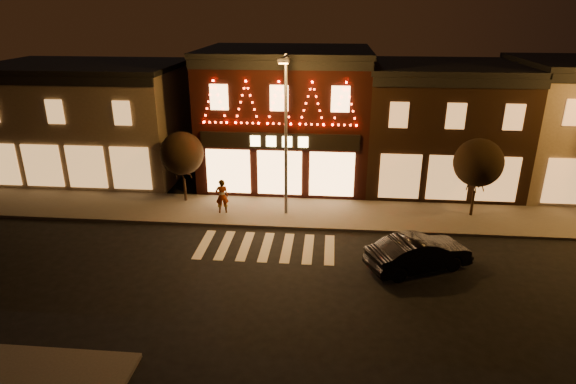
# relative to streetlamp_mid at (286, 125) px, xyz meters

# --- Properties ---
(ground) EXTENTS (120.00, 120.00, 0.00)m
(ground) POSITION_rel_streetlamp_mid_xyz_m (-0.59, -7.53, -5.08)
(ground) COLOR black
(ground) RESTS_ON ground
(sidewalk_far) EXTENTS (44.00, 4.00, 0.15)m
(sidewalk_far) POSITION_rel_streetlamp_mid_xyz_m (1.41, 0.47, -5.00)
(sidewalk_far) COLOR #47423D
(sidewalk_far) RESTS_ON ground
(building_left) EXTENTS (12.20, 8.28, 7.30)m
(building_left) POSITION_rel_streetlamp_mid_xyz_m (-13.59, 6.46, -1.42)
(building_left) COLOR #685C4A
(building_left) RESTS_ON ground
(building_pulp) EXTENTS (10.20, 8.34, 8.30)m
(building_pulp) POSITION_rel_streetlamp_mid_xyz_m (-0.59, 6.44, -0.91)
(building_pulp) COLOR black
(building_pulp) RESTS_ON ground
(building_right_a) EXTENTS (9.20, 8.28, 7.50)m
(building_right_a) POSITION_rel_streetlamp_mid_xyz_m (8.91, 6.46, -1.32)
(building_right_a) COLOR black
(building_right_a) RESTS_ON ground
(streetlamp_mid) EXTENTS (0.54, 1.92, 8.40)m
(streetlamp_mid) POSITION_rel_streetlamp_mid_xyz_m (0.00, 0.00, 0.00)
(streetlamp_mid) COLOR #59595E
(streetlamp_mid) RESTS_ON sidewalk_far
(tree_left) EXTENTS (2.42, 2.42, 4.05)m
(tree_left) POSITION_rel_streetlamp_mid_xyz_m (-5.98, 1.52, -2.10)
(tree_left) COLOR black
(tree_left) RESTS_ON sidewalk_far
(tree_right) EXTENTS (2.52, 2.52, 4.22)m
(tree_right) POSITION_rel_streetlamp_mid_xyz_m (9.96, 0.89, -1.98)
(tree_right) COLOR black
(tree_right) RESTS_ON sidewalk_far
(dark_sedan) EXTENTS (4.83, 3.38, 1.51)m
(dark_sedan) POSITION_rel_streetlamp_mid_xyz_m (6.24, -4.92, -4.32)
(dark_sedan) COLOR black
(dark_sedan) RESTS_ON ground
(pedestrian) EXTENTS (0.78, 0.61, 1.90)m
(pedestrian) POSITION_rel_streetlamp_mid_xyz_m (-3.46, -0.01, -3.98)
(pedestrian) COLOR gray
(pedestrian) RESTS_ON sidewalk_far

